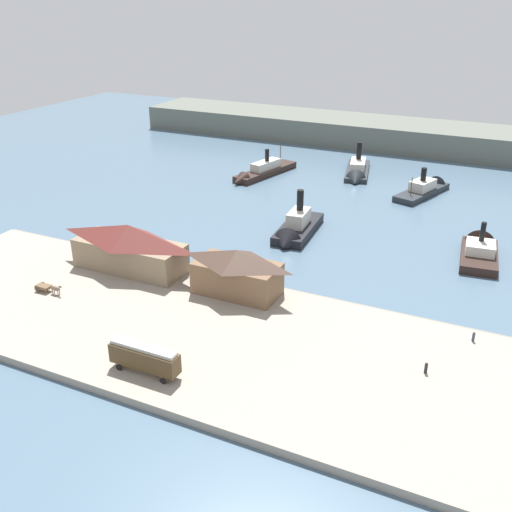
% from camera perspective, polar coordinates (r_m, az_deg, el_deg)
% --- Properties ---
extents(ground_plane, '(320.00, 320.00, 0.00)m').
position_cam_1_polar(ground_plane, '(109.33, -0.79, -1.93)').
color(ground_plane, slate).
extents(quay_promenade, '(110.00, 36.00, 1.20)m').
position_cam_1_polar(quay_promenade, '(92.31, -6.90, -7.07)').
color(quay_promenade, '#9E9384').
rests_on(quay_promenade, ground).
extents(seawall_edge, '(110.00, 0.80, 1.00)m').
position_cam_1_polar(seawall_edge, '(106.24, -1.66, -2.47)').
color(seawall_edge, gray).
rests_on(seawall_edge, ground).
extents(ferry_shed_central_terminal, '(21.18, 8.11, 8.74)m').
position_cam_1_polar(ferry_shed_central_terminal, '(109.91, -12.16, 0.88)').
color(ferry_shed_central_terminal, '#847056').
rests_on(ferry_shed_central_terminal, quay_promenade).
extents(ferry_shed_west_terminal, '(14.58, 7.66, 8.00)m').
position_cam_1_polar(ferry_shed_west_terminal, '(99.06, -1.85, -1.50)').
color(ferry_shed_west_terminal, brown).
rests_on(ferry_shed_west_terminal, quay_promenade).
extents(street_tram, '(10.21, 2.47, 4.18)m').
position_cam_1_polar(street_tram, '(81.33, -10.76, -9.59)').
color(street_tram, '#4C381E').
rests_on(street_tram, quay_promenade).
extents(horse_cart, '(5.51, 1.64, 1.87)m').
position_cam_1_polar(horse_cart, '(106.68, -19.49, -2.88)').
color(horse_cart, brown).
rests_on(horse_cart, quay_promenade).
extents(pedestrian_near_west_shed, '(0.41, 0.41, 1.64)m').
position_cam_1_polar(pedestrian_near_west_shed, '(93.06, 20.32, -7.33)').
color(pedestrian_near_west_shed, '#33384C').
rests_on(pedestrian_near_west_shed, quay_promenade).
extents(pedestrian_standing_center, '(0.43, 0.43, 1.76)m').
position_cam_1_polar(pedestrian_standing_center, '(83.97, 16.14, -10.36)').
color(pedestrian_standing_center, '#232328').
rests_on(pedestrian_standing_center, quay_promenade).
extents(mooring_post_east, '(0.44, 0.44, 0.90)m').
position_cam_1_polar(mooring_post_east, '(122.93, -16.54, 0.94)').
color(mooring_post_east, black).
rests_on(mooring_post_east, quay_promenade).
extents(ferry_approaching_east, '(8.15, 20.23, 11.60)m').
position_cam_1_polar(ferry_approaching_east, '(126.14, 3.80, 2.52)').
color(ferry_approaching_east, black).
rests_on(ferry_approaching_east, ground).
extents(ferry_moored_west, '(10.88, 23.15, 10.74)m').
position_cam_1_polar(ferry_moored_west, '(170.90, 9.75, 8.03)').
color(ferry_moored_west, '#23282D').
rests_on(ferry_moored_west, ground).
extents(ferry_departing_north, '(10.43, 25.89, 8.77)m').
position_cam_1_polar(ferry_departing_north, '(167.73, 0.37, 8.10)').
color(ferry_departing_north, black).
rests_on(ferry_departing_north, ground).
extents(ferry_moored_east, '(11.53, 22.02, 9.09)m').
position_cam_1_polar(ferry_moored_east, '(160.47, 16.22, 6.33)').
color(ferry_moored_east, '#23282D').
rests_on(ferry_moored_east, ground).
extents(ferry_approaching_west, '(8.39, 17.48, 9.78)m').
position_cam_1_polar(ferry_approaching_west, '(125.15, 20.81, 0.55)').
color(ferry_approaching_west, black).
rests_on(ferry_approaching_west, ground).
extents(far_headland, '(180.00, 24.00, 8.00)m').
position_cam_1_polar(far_headland, '(207.30, 13.06, 11.43)').
color(far_headland, '#60665B').
rests_on(far_headland, ground).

